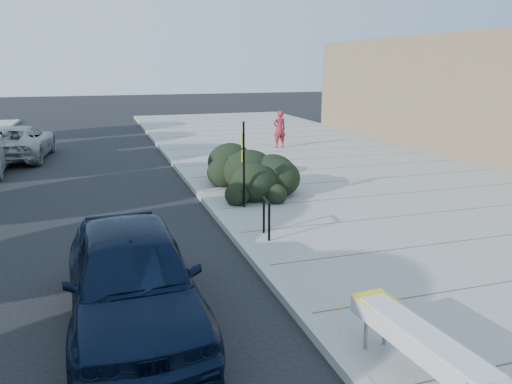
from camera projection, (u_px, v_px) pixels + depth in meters
ground at (263, 273)px, 9.54m from camera, size 120.00×120.00×0.00m
sidewalk_near at (380, 188)px, 15.79m from camera, size 11.20×50.00×0.15m
curb_near at (207, 202)px, 14.13m from camera, size 0.22×50.00×0.17m
bench at (422, 342)px, 5.87m from camera, size 0.66×2.37×0.70m
bike_rack at (266, 214)px, 11.01m from camera, size 0.11×0.59×0.86m
sign_post at (243, 159)px, 13.11m from camera, size 0.13×0.26×2.30m
hedge at (250, 165)px, 15.33m from camera, size 2.75×4.24×1.47m
sedan_navy at (132, 277)px, 7.45m from camera, size 1.99×4.73×1.60m
suv_silver at (18, 142)px, 20.90m from camera, size 2.77×5.27×1.42m
pedestrian at (279, 129)px, 22.88m from camera, size 0.64×0.45×1.69m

